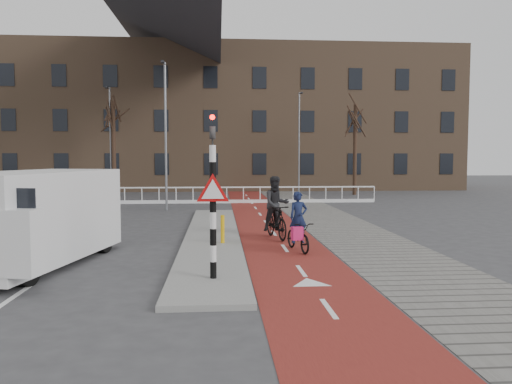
{
  "coord_description": "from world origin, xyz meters",
  "views": [
    {
      "loc": [
        -0.47,
        -12.72,
        2.74
      ],
      "look_at": [
        0.86,
        5.0,
        1.5
      ],
      "focal_mm": 35.0,
      "sensor_mm": 36.0,
      "label": 1
    }
  ],
  "objects": [
    {
      "name": "bollard",
      "position": [
        -0.36,
        2.44,
        0.55
      ],
      "size": [
        0.12,
        0.12,
        0.85
      ],
      "primitive_type": "cylinder",
      "color": "#E8B00C",
      "rests_on": "curb_island"
    },
    {
      "name": "van",
      "position": [
        -5.11,
        0.12,
        1.26
      ],
      "size": [
        3.31,
        5.89,
        2.39
      ],
      "rotation": [
        0.0,
        0.0,
        -0.21
      ],
      "color": "silver",
      "rests_on": "ground"
    },
    {
      "name": "railing",
      "position": [
        -5.0,
        17.0,
        0.31
      ],
      "size": [
        28.0,
        0.1,
        0.99
      ],
      "color": "silver",
      "rests_on": "ground"
    },
    {
      "name": "cyclist_near",
      "position": [
        1.83,
        1.55,
        0.59
      ],
      "size": [
        0.91,
        1.72,
        1.73
      ],
      "rotation": [
        0.0,
        0.0,
        0.22
      ],
      "color": "black",
      "rests_on": "bike_lane"
    },
    {
      "name": "curb_island",
      "position": [
        -0.7,
        4.0,
        0.06
      ],
      "size": [
        1.8,
        16.0,
        0.12
      ],
      "primitive_type": "cube",
      "color": "gray",
      "rests_on": "ground"
    },
    {
      "name": "tree_mid",
      "position": [
        -7.99,
        23.91,
        3.38
      ],
      "size": [
        0.29,
        0.29,
        6.76
      ],
      "primitive_type": "cylinder",
      "color": "black",
      "rests_on": "ground"
    },
    {
      "name": "sidewalk",
      "position": [
        4.3,
        10.0,
        0.01
      ],
      "size": [
        3.0,
        60.0,
        0.01
      ],
      "primitive_type": "cube",
      "color": "slate",
      "rests_on": "ground"
    },
    {
      "name": "streetlight_right",
      "position": [
        5.56,
        24.47,
        3.77
      ],
      "size": [
        0.12,
        0.12,
        7.55
      ],
      "primitive_type": "cylinder",
      "color": "slate",
      "rests_on": "ground"
    },
    {
      "name": "cyclist_far",
      "position": [
        1.44,
        3.79,
        0.88
      ],
      "size": [
        1.03,
        2.04,
        2.1
      ],
      "rotation": [
        0.0,
        0.0,
        0.22
      ],
      "color": "black",
      "rests_on": "bike_lane"
    },
    {
      "name": "townhouse_row",
      "position": [
        -3.0,
        32.0,
        7.81
      ],
      "size": [
        46.0,
        10.0,
        15.9
      ],
      "color": "#7F6047",
      "rests_on": "ground"
    },
    {
      "name": "tree_right",
      "position": [
        9.44,
        23.02,
        3.27
      ],
      "size": [
        0.27,
        0.27,
        6.54
      ],
      "primitive_type": "cylinder",
      "color": "black",
      "rests_on": "ground"
    },
    {
      "name": "ground",
      "position": [
        0.0,
        0.0,
        0.0
      ],
      "size": [
        120.0,
        120.0,
        0.0
      ],
      "primitive_type": "plane",
      "color": "#38383A",
      "rests_on": "ground"
    },
    {
      "name": "traffic_signal",
      "position": [
        -0.6,
        -2.02,
        1.99
      ],
      "size": [
        0.8,
        0.8,
        3.68
      ],
      "color": "black",
      "rests_on": "curb_island"
    },
    {
      "name": "bike_lane",
      "position": [
        1.5,
        10.0,
        0.01
      ],
      "size": [
        2.5,
        60.0,
        0.01
      ],
      "primitive_type": "cube",
      "color": "maroon",
      "rests_on": "ground"
    },
    {
      "name": "streetlight_left",
      "position": [
        -8.22,
        23.97,
        3.86
      ],
      "size": [
        0.12,
        0.12,
        7.71
      ],
      "primitive_type": "cylinder",
      "color": "slate",
      "rests_on": "ground"
    },
    {
      "name": "streetlight_near",
      "position": [
        -3.17,
        13.19,
        3.77
      ],
      "size": [
        0.12,
        0.12,
        7.53
      ],
      "primitive_type": "cylinder",
      "color": "slate",
      "rests_on": "ground"
    }
  ]
}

